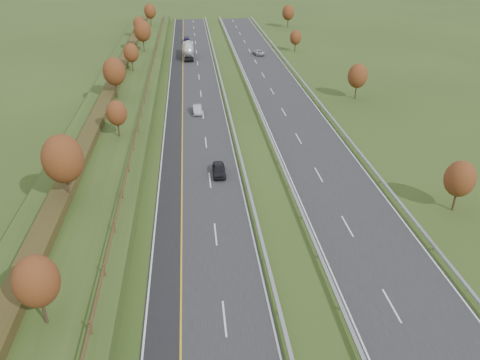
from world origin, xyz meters
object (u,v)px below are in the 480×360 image
(car_oncoming, at_px, (259,52))
(car_small_far, at_px, (187,40))
(car_silver_mid, at_px, (197,109))
(road_tanker, at_px, (189,50))
(car_dark_near, at_px, (219,170))

(car_oncoming, bearing_deg, car_small_far, -48.71)
(car_silver_mid, bearing_deg, car_small_far, 90.13)
(road_tanker, bearing_deg, car_small_far, 91.29)
(car_dark_near, xyz_separation_m, car_small_far, (-3.65, 82.97, -0.05))
(car_silver_mid, xyz_separation_m, car_oncoming, (16.66, 42.18, -0.01))
(car_dark_near, bearing_deg, car_oncoming, 77.66)
(car_silver_mid, distance_m, car_oncoming, 45.36)
(road_tanker, height_order, car_silver_mid, road_tanker)
(road_tanker, xyz_separation_m, car_silver_mid, (1.08, -41.41, -1.16))
(car_silver_mid, height_order, car_small_far, car_silver_mid)
(car_silver_mid, distance_m, car_small_far, 59.25)
(road_tanker, distance_m, car_dark_near, 65.24)
(road_tanker, relative_size, car_silver_mid, 2.78)
(car_dark_near, bearing_deg, car_small_far, 92.57)
(car_silver_mid, bearing_deg, car_dark_near, -86.06)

